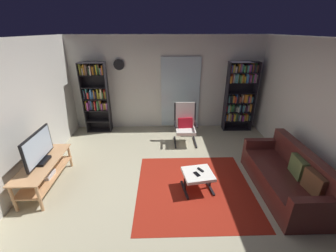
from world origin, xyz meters
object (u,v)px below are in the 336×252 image
(lounge_armchair, at_px, (185,122))
(ottoman, at_px, (198,176))
(leather_sofa, at_px, (286,177))
(wall_clock, at_px, (119,65))
(television, at_px, (39,149))
(cell_phone, at_px, (197,174))
(bookshelf_near_tv, at_px, (95,94))
(tv_remote, at_px, (201,170))
(bookshelf_near_sofa, at_px, (240,95))
(tv_stand, at_px, (44,170))

(lounge_armchair, bearing_deg, ottoman, -88.70)
(leather_sofa, distance_m, wall_clock, 4.71)
(leather_sofa, bearing_deg, ottoman, 176.81)
(lounge_armchair, bearing_deg, leather_sofa, -50.94)
(television, xyz_separation_m, leather_sofa, (4.39, -0.28, -0.49))
(television, height_order, leather_sofa, television)
(television, bearing_deg, cell_phone, -4.72)
(television, relative_size, bookshelf_near_tv, 0.45)
(leather_sofa, xyz_separation_m, tv_remote, (-1.52, 0.17, 0.07))
(television, distance_m, lounge_armchair, 3.27)
(ottoman, bearing_deg, lounge_armchair, 91.30)
(ottoman, xyz_separation_m, wall_clock, (-1.78, 2.83, 1.55))
(tv_remote, bearing_deg, lounge_armchair, 59.20)
(leather_sofa, relative_size, lounge_armchair, 1.85)
(television, xyz_separation_m, bookshelf_near_sofa, (4.36, 2.45, 0.23))
(bookshelf_near_sofa, bearing_deg, television, -150.69)
(leather_sofa, relative_size, ottoman, 3.21)
(wall_clock, bearing_deg, bookshelf_near_sofa, -3.33)
(tv_remote, bearing_deg, bookshelf_near_sofa, 25.88)
(bookshelf_near_sofa, bearing_deg, tv_stand, -150.63)
(wall_clock, bearing_deg, leather_sofa, -41.00)
(bookshelf_near_sofa, bearing_deg, ottoman, -120.37)
(cell_phone, bearing_deg, wall_clock, 94.45)
(television, xyz_separation_m, lounge_armchair, (2.77, 1.72, -0.26))
(bookshelf_near_tv, distance_m, tv_remote, 3.67)
(television, xyz_separation_m, tv_remote, (2.87, -0.11, -0.42))
(leather_sofa, bearing_deg, bookshelf_near_sofa, 90.65)
(tv_stand, xyz_separation_m, television, (0.00, 0.01, 0.45))
(television, bearing_deg, wall_clock, 68.63)
(leather_sofa, bearing_deg, cell_phone, 178.33)
(ottoman, bearing_deg, wall_clock, 122.18)
(tv_stand, bearing_deg, bookshelf_near_tv, 81.87)
(tv_remote, height_order, wall_clock, wall_clock)
(leather_sofa, relative_size, cell_phone, 13.50)
(tv_stand, relative_size, tv_remote, 9.44)
(bookshelf_near_sofa, distance_m, cell_phone, 3.17)
(lounge_armchair, bearing_deg, tv_remote, -86.87)
(television, bearing_deg, bookshelf_near_sofa, 29.31)
(leather_sofa, relative_size, wall_clock, 6.52)
(tv_remote, bearing_deg, television, 143.88)
(ottoman, relative_size, cell_phone, 4.21)
(bookshelf_near_sofa, relative_size, lounge_armchair, 1.90)
(television, bearing_deg, leather_sofa, -3.61)
(leather_sofa, relative_size, tv_remote, 13.13)
(tv_stand, relative_size, leather_sofa, 0.72)
(tv_stand, distance_m, bookshelf_near_tv, 2.60)
(bookshelf_near_tv, relative_size, bookshelf_near_sofa, 1.00)
(tv_stand, relative_size, lounge_armchair, 1.33)
(cell_phone, bearing_deg, tv_stand, 148.49)
(wall_clock, bearing_deg, cell_phone, -58.61)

